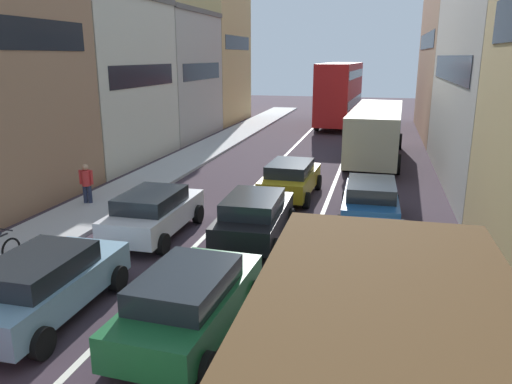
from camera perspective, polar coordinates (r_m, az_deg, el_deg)
name	(u,v)px	position (r m, az deg, el deg)	size (l,w,h in m)	color
sidewalk_left	(164,172)	(24.98, -10.51, 2.33)	(2.60, 64.00, 0.14)	#B3B3B3
lane_stripe_left	(262,179)	(23.40, 0.73, 1.55)	(0.16, 60.00, 0.01)	silver
lane_stripe_right	(335,183)	(22.88, 9.05, 1.03)	(0.16, 60.00, 0.01)	silver
building_row_left	(75,56)	(28.09, -20.17, 14.53)	(7.20, 43.90, 13.01)	#936B5B
sedan_centre_lane_second	(190,300)	(10.40, -7.66, -12.27)	(2.22, 4.38, 1.49)	#19592D
wagon_left_lane_second	(44,283)	(11.95, -23.23, -9.65)	(2.07, 4.31, 1.49)	#759EB7
hatchback_centre_lane_third	(254,216)	(15.41, -0.20, -2.78)	(2.16, 4.35, 1.49)	black
sedan_left_lane_third	(154,212)	(16.15, -11.69, -2.25)	(2.07, 4.30, 1.49)	silver
coupe_centre_lane_fourth	(290,178)	(20.21, 3.99, 1.60)	(2.16, 4.35, 1.49)	#B29319
sedan_right_lane_behind_truck	(373,257)	(12.67, 13.37, -7.35)	(2.28, 4.40, 1.49)	beige
wagon_right_lane_far	(370,200)	(17.54, 13.05, -0.92)	(2.14, 4.34, 1.49)	#194C8C
bus_mid_queue_primary	(376,129)	(28.06, 13.70, 7.09)	(3.10, 10.59, 2.90)	#BFB793
bus_far_queue_secondary	(340,91)	(41.60, 9.64, 11.36)	(3.20, 10.61, 5.06)	#B21919
pedestrian_mid_sidewalk	(86,182)	(19.97, -18.94, 1.06)	(0.53, 0.34, 1.66)	#262D47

